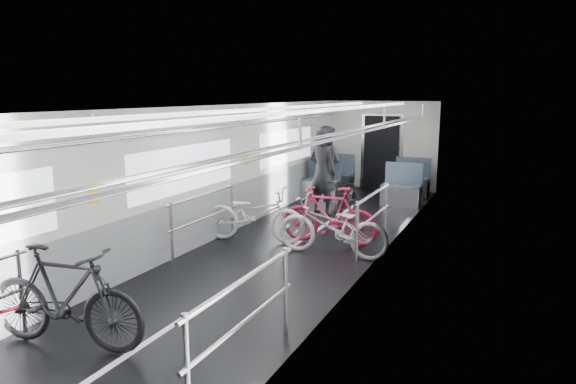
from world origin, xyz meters
name	(u,v)px	position (x,y,z in m)	size (l,w,h in m)	color
car_shell	(311,175)	(0.00, 1.78, 1.13)	(3.02, 14.01, 2.41)	black
bike_left_mid	(65,297)	(-0.69, -3.26, 0.55)	(0.52, 1.83, 1.10)	black
bike_left_far	(254,214)	(-0.76, 0.99, 0.49)	(0.65, 1.86, 0.98)	silver
bike_right_mid	(332,227)	(0.78, 0.77, 0.49)	(0.65, 1.86, 0.98)	#B2B4B8
bike_right_far	(329,215)	(0.52, 1.38, 0.51)	(0.48, 1.71, 1.03)	#A61437
bike_aisle	(346,199)	(0.20, 3.31, 0.42)	(0.56, 1.59, 0.84)	black
person_standing	(322,172)	(-0.38, 3.41, 0.93)	(0.68, 0.44, 1.86)	black
person_seated	(326,163)	(-0.92, 5.06, 0.91)	(0.89, 0.69, 1.82)	#343039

